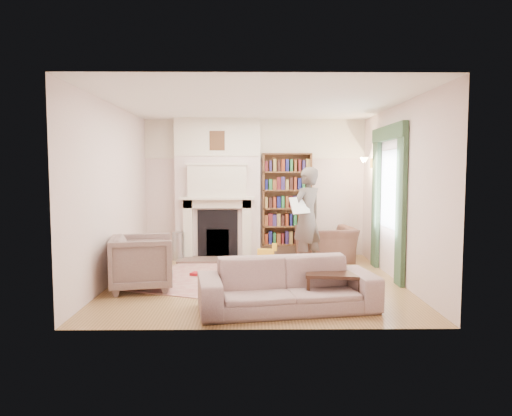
{
  "coord_description": "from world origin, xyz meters",
  "views": [
    {
      "loc": [
        -0.08,
        -7.18,
        1.76
      ],
      "look_at": [
        0.0,
        0.25,
        1.15
      ],
      "focal_mm": 32.0,
      "sensor_mm": 36.0,
      "label": 1
    }
  ],
  "objects_px": {
    "bookcase": "(287,199)",
    "paraffin_heater": "(178,246)",
    "man_reading": "(307,218)",
    "rocking_horse": "(266,255)",
    "armchair_reading": "(326,244)",
    "armchair_left": "(142,262)",
    "coffee_table": "(333,290)",
    "sofa": "(287,285)"
  },
  "relations": [
    {
      "from": "bookcase",
      "to": "coffee_table",
      "type": "height_order",
      "value": "bookcase"
    },
    {
      "from": "paraffin_heater",
      "to": "rocking_horse",
      "type": "distance_m",
      "value": 1.8
    },
    {
      "from": "armchair_reading",
      "to": "man_reading",
      "type": "bearing_deg",
      "value": 44.71
    },
    {
      "from": "armchair_reading",
      "to": "sofa",
      "type": "bearing_deg",
      "value": 63.75
    },
    {
      "from": "armchair_reading",
      "to": "man_reading",
      "type": "xyz_separation_m",
      "value": [
        -0.45,
        -0.6,
        0.58
      ]
    },
    {
      "from": "man_reading",
      "to": "rocking_horse",
      "type": "bearing_deg",
      "value": -56.01
    },
    {
      "from": "armchair_left",
      "to": "man_reading",
      "type": "height_order",
      "value": "man_reading"
    },
    {
      "from": "coffee_table",
      "to": "man_reading",
      "type": "bearing_deg",
      "value": 99.11
    },
    {
      "from": "armchair_left",
      "to": "paraffin_heater",
      "type": "xyz_separation_m",
      "value": [
        0.18,
        2.23,
        -0.13
      ]
    },
    {
      "from": "armchair_reading",
      "to": "rocking_horse",
      "type": "distance_m",
      "value": 1.25
    },
    {
      "from": "bookcase",
      "to": "sofa",
      "type": "relative_size",
      "value": 0.83
    },
    {
      "from": "bookcase",
      "to": "man_reading",
      "type": "height_order",
      "value": "bookcase"
    },
    {
      "from": "bookcase",
      "to": "armchair_reading",
      "type": "relative_size",
      "value": 1.79
    },
    {
      "from": "bookcase",
      "to": "armchair_reading",
      "type": "height_order",
      "value": "bookcase"
    },
    {
      "from": "bookcase",
      "to": "paraffin_heater",
      "type": "distance_m",
      "value": 2.38
    },
    {
      "from": "armchair_reading",
      "to": "rocking_horse",
      "type": "bearing_deg",
      "value": 10.31
    },
    {
      "from": "bookcase",
      "to": "armchair_reading",
      "type": "distance_m",
      "value": 1.24
    },
    {
      "from": "bookcase",
      "to": "armchair_left",
      "type": "relative_size",
      "value": 2.08
    },
    {
      "from": "armchair_reading",
      "to": "coffee_table",
      "type": "relative_size",
      "value": 1.48
    },
    {
      "from": "sofa",
      "to": "rocking_horse",
      "type": "relative_size",
      "value": 4.62
    },
    {
      "from": "armchair_left",
      "to": "paraffin_heater",
      "type": "height_order",
      "value": "armchair_left"
    },
    {
      "from": "armchair_reading",
      "to": "rocking_horse",
      "type": "height_order",
      "value": "armchair_reading"
    },
    {
      "from": "rocking_horse",
      "to": "man_reading",
      "type": "bearing_deg",
      "value": -7.54
    },
    {
      "from": "bookcase",
      "to": "paraffin_heater",
      "type": "relative_size",
      "value": 3.36
    },
    {
      "from": "armchair_reading",
      "to": "paraffin_heater",
      "type": "height_order",
      "value": "armchair_reading"
    },
    {
      "from": "armchair_left",
      "to": "bookcase",
      "type": "bearing_deg",
      "value": -53.8
    },
    {
      "from": "armchair_left",
      "to": "coffee_table",
      "type": "distance_m",
      "value": 2.83
    },
    {
      "from": "man_reading",
      "to": "sofa",
      "type": "bearing_deg",
      "value": 37.02
    },
    {
      "from": "bookcase",
      "to": "man_reading",
      "type": "relative_size",
      "value": 1.01
    },
    {
      "from": "bookcase",
      "to": "coffee_table",
      "type": "relative_size",
      "value": 2.64
    },
    {
      "from": "coffee_table",
      "to": "paraffin_heater",
      "type": "height_order",
      "value": "paraffin_heater"
    },
    {
      "from": "paraffin_heater",
      "to": "rocking_horse",
      "type": "bearing_deg",
      "value": -18.67
    },
    {
      "from": "bookcase",
      "to": "paraffin_heater",
      "type": "xyz_separation_m",
      "value": [
        -2.17,
        -0.4,
        -0.9
      ]
    },
    {
      "from": "man_reading",
      "to": "rocking_horse",
      "type": "height_order",
      "value": "man_reading"
    },
    {
      "from": "armchair_left",
      "to": "coffee_table",
      "type": "height_order",
      "value": "armchair_left"
    },
    {
      "from": "armchair_reading",
      "to": "paraffin_heater",
      "type": "distance_m",
      "value": 2.89
    },
    {
      "from": "rocking_horse",
      "to": "armchair_left",
      "type": "bearing_deg",
      "value": -130.95
    },
    {
      "from": "armchair_left",
      "to": "sofa",
      "type": "distance_m",
      "value": 2.32
    },
    {
      "from": "armchair_reading",
      "to": "armchair_left",
      "type": "bearing_deg",
      "value": 25.4
    },
    {
      "from": "armchair_reading",
      "to": "paraffin_heater",
      "type": "xyz_separation_m",
      "value": [
        -2.89,
        0.18,
        -0.06
      ]
    },
    {
      "from": "paraffin_heater",
      "to": "sofa",
      "type": "bearing_deg",
      "value": -59.84
    },
    {
      "from": "armchair_left",
      "to": "armchair_reading",
      "type": "bearing_deg",
      "value": -68.21
    }
  ]
}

